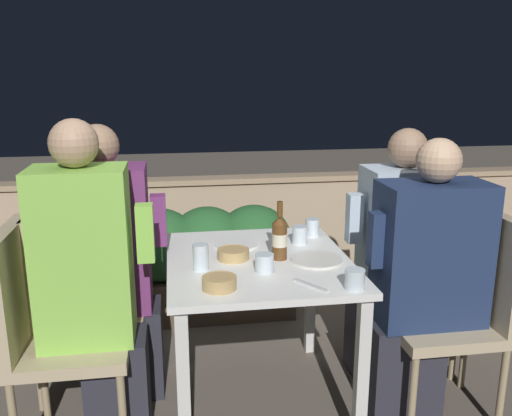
# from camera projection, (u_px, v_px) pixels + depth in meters

# --- Properties ---
(ground_plane) EXTENTS (16.00, 16.00, 0.00)m
(ground_plane) POSITION_uv_depth(u_px,v_px,m) (258.00, 398.00, 2.63)
(ground_plane) COLOR #665B51
(parapet_wall) EXTENTS (9.00, 0.18, 0.75)m
(parapet_wall) POSITION_uv_depth(u_px,v_px,m) (222.00, 224.00, 4.21)
(parapet_wall) COLOR tan
(parapet_wall) RESTS_ON ground_plane
(dining_table) EXTENTS (0.82, 0.92, 0.72)m
(dining_table) POSITION_uv_depth(u_px,v_px,m) (258.00, 279.00, 2.47)
(dining_table) COLOR white
(dining_table) RESTS_ON ground_plane
(planter_hedge) EXTENTS (1.08, 0.47, 0.72)m
(planter_hedge) POSITION_uv_depth(u_px,v_px,m) (208.00, 256.00, 3.43)
(planter_hedge) COLOR brown
(planter_hedge) RESTS_ON ground_plane
(chair_left_near) EXTENTS (0.48, 0.47, 0.94)m
(chair_left_near) POSITION_uv_depth(u_px,v_px,m) (43.00, 319.00, 2.22)
(chair_left_near) COLOR tan
(chair_left_near) RESTS_ON ground_plane
(person_green_blouse) EXTENTS (0.47, 0.26, 1.37)m
(person_green_blouse) POSITION_uv_depth(u_px,v_px,m) (93.00, 284.00, 2.22)
(person_green_blouse) COLOR #282833
(person_green_blouse) RESTS_ON ground_plane
(chair_left_far) EXTENTS (0.48, 0.47, 0.94)m
(chair_left_far) POSITION_uv_depth(u_px,v_px,m) (68.00, 289.00, 2.52)
(chair_left_far) COLOR tan
(chair_left_far) RESTS_ON ground_plane
(person_purple_stripe) EXTENTS (0.49, 0.26, 1.32)m
(person_purple_stripe) POSITION_uv_depth(u_px,v_px,m) (113.00, 265.00, 2.52)
(person_purple_stripe) COLOR #282833
(person_purple_stripe) RESTS_ON ground_plane
(chair_right_near) EXTENTS (0.48, 0.47, 0.94)m
(chair_right_near) POSITION_uv_depth(u_px,v_px,m) (465.00, 296.00, 2.44)
(chair_right_near) COLOR tan
(chair_right_near) RESTS_ON ground_plane
(person_navy_jumper) EXTENTS (0.52, 0.26, 1.27)m
(person_navy_jumper) POSITION_uv_depth(u_px,v_px,m) (422.00, 282.00, 2.39)
(person_navy_jumper) COLOR #282833
(person_navy_jumper) RESTS_ON ground_plane
(chair_right_far) EXTENTS (0.48, 0.47, 0.94)m
(chair_right_far) POSITION_uv_depth(u_px,v_px,m) (432.00, 270.00, 2.76)
(chair_right_far) COLOR tan
(chair_right_far) RESTS_ON ground_plane
(person_blue_shirt) EXTENTS (0.48, 0.26, 1.28)m
(person_blue_shirt) POSITION_uv_depth(u_px,v_px,m) (394.00, 255.00, 2.71)
(person_blue_shirt) COLOR #282833
(person_blue_shirt) RESTS_ON ground_plane
(beer_bottle) EXTENTS (0.07, 0.07, 0.27)m
(beer_bottle) POSITION_uv_depth(u_px,v_px,m) (280.00, 237.00, 2.42)
(beer_bottle) COLOR brown
(beer_bottle) RESTS_ON dining_table
(plate_0) EXTENTS (0.21, 0.21, 0.01)m
(plate_0) POSITION_uv_depth(u_px,v_px,m) (236.00, 245.00, 2.63)
(plate_0) COLOR white
(plate_0) RESTS_ON dining_table
(plate_1) EXTENTS (0.23, 0.23, 0.01)m
(plate_1) POSITION_uv_depth(u_px,v_px,m) (316.00, 260.00, 2.42)
(plate_1) COLOR silver
(plate_1) RESTS_ON dining_table
(bowl_0) EXTENTS (0.14, 0.14, 0.05)m
(bowl_0) POSITION_uv_depth(u_px,v_px,m) (233.00, 253.00, 2.44)
(bowl_0) COLOR tan
(bowl_0) RESTS_ON dining_table
(bowl_1) EXTENTS (0.14, 0.14, 0.05)m
(bowl_1) POSITION_uv_depth(u_px,v_px,m) (219.00, 282.00, 2.11)
(bowl_1) COLOR tan
(bowl_1) RESTS_ON dining_table
(glass_cup_0) EXTENTS (0.07, 0.07, 0.09)m
(glass_cup_0) POSITION_uv_depth(u_px,v_px,m) (300.00, 235.00, 2.65)
(glass_cup_0) COLOR silver
(glass_cup_0) RESTS_ON dining_table
(glass_cup_1) EXTENTS (0.07, 0.07, 0.11)m
(glass_cup_1) POSITION_uv_depth(u_px,v_px,m) (201.00, 257.00, 2.30)
(glass_cup_1) COLOR silver
(glass_cup_1) RESTS_ON dining_table
(glass_cup_2) EXTENTS (0.08, 0.08, 0.08)m
(glass_cup_2) POSITION_uv_depth(u_px,v_px,m) (355.00, 279.00, 2.11)
(glass_cup_2) COLOR silver
(glass_cup_2) RESTS_ON dining_table
(glass_cup_3) EXTENTS (0.07, 0.07, 0.09)m
(glass_cup_3) POSITION_uv_depth(u_px,v_px,m) (312.00, 227.00, 2.77)
(glass_cup_3) COLOR silver
(glass_cup_3) RESTS_ON dining_table
(glass_cup_4) EXTENTS (0.08, 0.08, 0.08)m
(glass_cup_4) POSITION_uv_depth(u_px,v_px,m) (263.00, 263.00, 2.28)
(glass_cup_4) COLOR silver
(glass_cup_4) RESTS_ON dining_table
(fork_0) EXTENTS (0.11, 0.15, 0.01)m
(fork_0) POSITION_uv_depth(u_px,v_px,m) (311.00, 285.00, 2.14)
(fork_0) COLOR silver
(fork_0) RESTS_ON dining_table
(potted_plant) EXTENTS (0.33, 0.33, 0.76)m
(potted_plant) POSITION_uv_depth(u_px,v_px,m) (458.00, 252.00, 3.31)
(potted_plant) COLOR #9E5638
(potted_plant) RESTS_ON ground_plane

